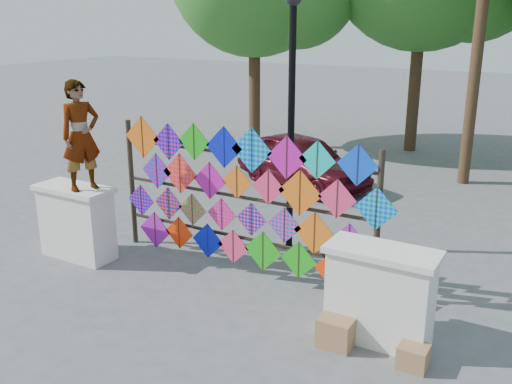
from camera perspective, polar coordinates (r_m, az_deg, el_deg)
ground at (r=9.04m, az=-4.25°, el=-9.41°), size 80.00×80.00×0.00m
parapet_left at (r=10.32m, az=-17.50°, el=-2.83°), size 1.40×0.65×1.28m
parapet_right at (r=7.52m, az=12.28°, el=-9.99°), size 1.40×0.65×1.28m
kite_rack at (r=9.09m, az=-1.36°, el=-0.78°), size 4.96×0.24×2.42m
vendor_woman at (r=9.71m, az=-17.12°, el=5.40°), size 0.62×0.76×1.80m
sedan at (r=14.16m, az=4.65°, el=3.21°), size 4.03×2.71×1.27m
lamppost at (r=9.75m, az=3.58°, el=9.21°), size 0.28×0.28×4.46m
cardboard_box_near at (r=7.54m, az=8.07°, el=-13.63°), size 0.44×0.39×0.39m
cardboard_box_far at (r=7.33m, az=15.46°, el=-15.57°), size 0.34×0.32×0.29m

